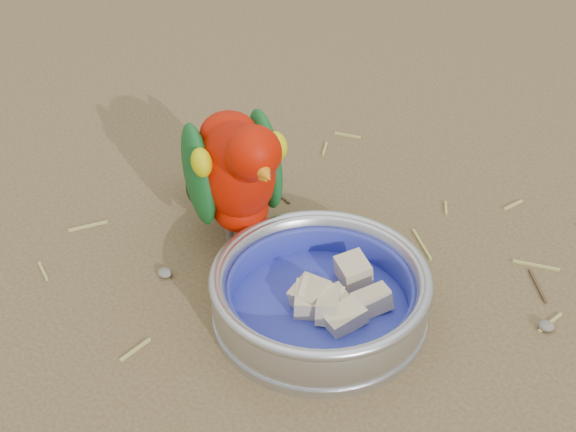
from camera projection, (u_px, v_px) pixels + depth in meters
The scene contains 6 objects.
ground at pixel (276, 339), 0.85m from camera, with size 60.00×60.00×0.00m, color brown.
food_bowl at pixel (320, 312), 0.87m from camera, with size 0.23×0.23×0.02m, color #B2B2BA.
bowl_wall at pixel (320, 291), 0.86m from camera, with size 0.23×0.23×0.04m, color #B2B2BA, non-canonical shape.
fruit_wedges at pixel (320, 296), 0.86m from camera, with size 0.14×0.14×0.03m, color #CAB48D, non-canonical shape.
lory_parrot at pixel (237, 182), 0.92m from camera, with size 0.11×0.23×0.19m, color #AE0F00, non-canonical shape.
ground_debris at pixel (310, 289), 0.91m from camera, with size 0.90×0.80×0.01m, color tan, non-canonical shape.
Camera 1 is at (0.38, -0.48, 0.61)m, focal length 50.00 mm.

